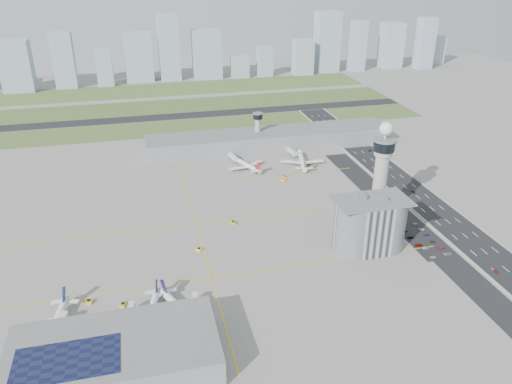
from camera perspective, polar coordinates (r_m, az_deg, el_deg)
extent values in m
plane|color=gray|center=(297.11, 1.63, -5.45)|extent=(1000.00, 1000.00, 0.00)
cube|color=#556B32|center=(496.70, -7.58, 7.44)|extent=(480.00, 50.00, 0.08)
cube|color=#435A2A|center=(568.17, -8.52, 9.71)|extent=(480.00, 60.00, 0.08)
cube|color=#415D2C|center=(645.28, -9.30, 11.57)|extent=(480.00, 70.00, 0.08)
cube|color=black|center=(531.83, -8.08, 8.63)|extent=(480.00, 22.00, 0.10)
cube|color=black|center=(342.62, 20.53, -2.72)|extent=(28.00, 500.00, 0.10)
cube|color=#9E9E99|center=(335.05, 18.55, -2.94)|extent=(0.60, 500.00, 1.20)
cube|color=#9E9E99|center=(350.10, 22.46, -2.34)|extent=(0.60, 500.00, 1.20)
cube|color=black|center=(322.51, 17.77, -4.10)|extent=(18.00, 260.00, 0.08)
cube|color=black|center=(312.86, 18.55, -5.19)|extent=(20.00, 44.00, 0.10)
cube|color=yellow|center=(265.61, -5.09, -9.75)|extent=(260.00, 0.60, 0.01)
cube|color=yellow|center=(316.12, -6.85, -3.59)|extent=(260.00, 0.60, 0.01)
cube|color=yellow|center=(369.48, -8.10, 0.84)|extent=(260.00, 0.60, 0.01)
cube|color=yellow|center=(316.12, -6.85, -3.59)|extent=(0.60, 260.00, 0.01)
cylinder|color=#ADAAA5|center=(317.19, 13.93, 0.77)|extent=(8.40, 8.40, 48.00)
cylinder|color=#ADAAA5|center=(308.87, 14.36, 4.47)|extent=(11.00, 11.00, 4.00)
cylinder|color=black|center=(307.50, 14.44, 5.16)|extent=(13.00, 13.00, 6.00)
cylinder|color=slate|center=(306.34, 14.51, 5.78)|extent=(14.00, 14.00, 1.00)
cylinder|color=#ADAAA5|center=(305.53, 14.56, 6.22)|extent=(1.60, 1.60, 5.00)
sphere|color=white|center=(304.13, 14.66, 7.02)|extent=(8.00, 8.00, 8.00)
cylinder|color=#ADAAA5|center=(430.33, 0.21, 6.74)|extent=(5.00, 5.00, 28.00)
cylinder|color=black|center=(425.70, 0.21, 8.65)|extent=(8.00, 8.00, 4.00)
cylinder|color=slate|center=(424.98, 0.21, 8.98)|extent=(8.60, 8.60, 0.80)
cube|color=#B2B2B7|center=(288.97, 12.85, -3.68)|extent=(18.00, 24.00, 30.00)
cylinder|color=#B2B2B7|center=(285.31, 11.23, -3.92)|extent=(24.00, 24.00, 30.00)
cylinder|color=#B2B2B7|center=(292.86, 14.44, -3.45)|extent=(24.00, 24.00, 30.00)
cube|color=slate|center=(281.92, 13.16, -0.95)|extent=(42.00, 24.00, 0.80)
cube|color=slate|center=(281.09, 11.83, -0.53)|extent=(6.00, 5.00, 3.00)
cube|color=slate|center=(281.97, 14.27, -0.78)|extent=(5.00, 4.00, 2.40)
cube|color=gray|center=(433.06, 1.56, 5.95)|extent=(210.00, 32.00, 15.00)
cube|color=slate|center=(430.47, 1.57, 6.94)|extent=(210.00, 32.00, 0.80)
cube|color=gray|center=(220.48, -15.84, -17.53)|extent=(84.00, 42.00, 12.00)
cube|color=slate|center=(216.26, -16.04, -16.29)|extent=(84.00, 42.00, 0.80)
cube|color=black|center=(213.63, -20.83, -17.57)|extent=(40.00, 22.00, 0.20)
imported|color=silver|center=(296.94, 19.59, -7.02)|extent=(3.23, 1.39, 1.09)
imported|color=gray|center=(303.85, 18.81, -6.08)|extent=(3.73, 1.39, 1.22)
imported|color=maroon|center=(305.48, 18.11, -5.79)|extent=(4.74, 2.70, 1.25)
imported|color=black|center=(311.90, 17.28, -4.97)|extent=(4.25, 1.74, 1.23)
imported|color=navy|center=(317.69, 16.69, -4.31)|extent=(3.54, 1.90, 1.14)
imported|color=white|center=(322.53, 16.13, -3.74)|extent=(3.93, 1.64, 1.26)
imported|color=#999FA4|center=(302.41, 21.06, -6.62)|extent=(4.83, 2.38, 1.32)
imported|color=#A72546|center=(306.96, 20.45, -6.01)|extent=(4.55, 2.43, 1.26)
imported|color=#2B2B30|center=(311.91, 19.55, -5.35)|extent=(3.42, 1.84, 1.10)
imported|color=#1B1650|center=(317.72, 18.88, -4.62)|extent=(3.90, 1.63, 1.25)
imported|color=silver|center=(322.65, 18.39, -4.08)|extent=(4.22, 2.46, 1.10)
imported|color=#959AAB|center=(327.72, 17.76, -3.49)|extent=(4.10, 1.98, 1.15)
imported|color=maroon|center=(297.29, 25.77, -8.19)|extent=(1.47, 3.29, 1.10)
imported|color=black|center=(370.47, 17.54, 0.02)|extent=(1.60, 4.00, 1.29)
imported|color=navy|center=(439.55, 12.90, 4.63)|extent=(2.36, 4.31, 1.14)
imported|color=slate|center=(485.22, 8.37, 7.01)|extent=(1.50, 3.33, 1.11)
cube|color=#9EADC1|center=(684.96, -25.71, 12.84)|extent=(35.81, 28.65, 60.36)
cube|color=#9EADC1|center=(680.10, -21.12, 13.84)|extent=(25.49, 20.39, 66.89)
cube|color=#9EADC1|center=(676.38, -16.93, 13.43)|extent=(20.04, 16.03, 45.20)
cube|color=#9EADC1|center=(692.79, -13.30, 14.78)|extent=(35.76, 28.61, 61.22)
cube|color=#9EADC1|center=(687.39, -9.93, 15.93)|extent=(26.33, 21.06, 83.39)
cube|color=#9EADC1|center=(695.29, -5.64, 15.40)|extent=(36.96, 29.57, 62.11)
cube|color=#9EADC1|center=(697.64, -1.87, 14.10)|extent=(23.01, 18.41, 27.75)
cube|color=#9EADC1|center=(704.21, 1.01, 14.68)|extent=(20.22, 16.18, 38.97)
cube|color=#9EADC1|center=(717.04, 5.37, 15.10)|extent=(26.14, 20.92, 46.89)
cube|color=#9EADC1|center=(738.73, 8.11, 16.62)|extent=(32.26, 25.81, 81.20)
cube|color=#9EADC1|center=(750.51, 11.49, 16.04)|extent=(21.59, 17.28, 68.75)
cube|color=#9EADC1|center=(784.94, 15.20, 15.88)|extent=(30.25, 24.20, 63.40)
cube|color=#9EADC1|center=(788.95, 18.75, 15.79)|extent=(23.04, 18.43, 71.56)
cube|color=#9EADC1|center=(833.53, 19.82, 15.03)|extent=(22.64, 18.11, 41.06)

